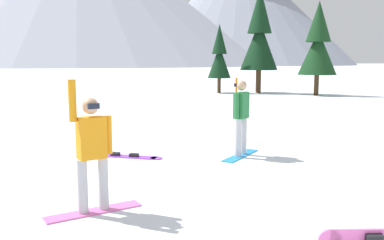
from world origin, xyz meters
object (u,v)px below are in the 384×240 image
Objects in this scene: pine_tree_broad at (259,36)px; loose_snowboard_near_left at (125,156)px; pine_tree_twin at (318,44)px; snowboarder_midground at (241,116)px; pine_tree_young at (219,56)px; trail_marker_pole at (236,110)px; snowboarder_foreground at (92,151)px.

loose_snowboard_near_left is at bearing -98.39° from pine_tree_broad.
pine_tree_twin is 4.17m from pine_tree_broad.
snowboarder_midground is 0.37× the size of pine_tree_young.
pine_tree_twin is 1.27× the size of pine_tree_young.
snowboarder_midground is 0.29× the size of pine_tree_twin.
trail_marker_pole is at bearing -91.87° from pine_tree_broad.
pine_tree_young is at bearing 89.06° from loose_snowboard_near_left.
pine_tree_twin reaches higher than snowboarder_midground.
pine_tree_young is at bearing -168.74° from pine_tree_broad.
snowboarder_midground is at bearing 10.87° from loose_snowboard_near_left.
pine_tree_twin reaches higher than loose_snowboard_near_left.
pine_tree_broad is (0.38, 20.52, 3.06)m from snowboarder_midground.
loose_snowboard_near_left is at bearing -169.13° from snowboarder_midground.
trail_marker_pole is (-0.22, 1.94, -0.07)m from snowboarder_midground.
trail_marker_pole is 0.29× the size of pine_tree_twin.
trail_marker_pole is 18.24m from pine_tree_young.
loose_snowboard_near_left is 21.64m from pine_tree_broad.
loose_snowboard_near_left is (-2.72, -0.52, -0.94)m from snowboarder_midground.
snowboarder_midground is 19.62m from pine_tree_twin.
snowboarder_midground reaches higher than loose_snowboard_near_left.
pine_tree_broad reaches higher than pine_tree_young.
loose_snowboard_near_left is at bearing -90.94° from pine_tree_young.
pine_tree_broad is (2.40, 24.65, 3.08)m from snowboarder_foreground.
snowboarder_foreground is at bearing -106.49° from trail_marker_pole.
loose_snowboard_near_left is 20.99m from pine_tree_twin.
snowboarder_foreground is at bearing -116.08° from snowboarder_midground.
loose_snowboard_near_left is at bearing -109.54° from pine_tree_twin.
snowboarder_foreground reaches higher than trail_marker_pole.
pine_tree_young is at bearing 171.73° from pine_tree_twin.
pine_tree_young is 3.15m from pine_tree_broad.
snowboarder_midground is (2.02, 4.13, 0.02)m from snowboarder_foreground.
snowboarder_foreground is 6.33m from trail_marker_pole.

